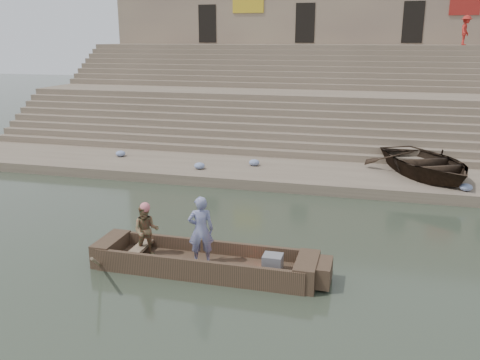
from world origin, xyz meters
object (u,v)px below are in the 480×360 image
at_px(standing_man, 201,230).
at_px(beached_rowboat, 426,163).
at_px(rowing_man, 146,231).
at_px(pedestrian, 466,30).
at_px(television, 272,263).
at_px(main_rowboat, 204,267).

height_order(standing_man, beached_rowboat, standing_man).
bearing_deg(standing_man, rowing_man, -22.77).
height_order(rowing_man, pedestrian, pedestrian).
relative_size(beached_rowboat, pedestrian, 2.97).
bearing_deg(rowing_man, television, -18.35).
height_order(main_rowboat, television, television).
distance_m(main_rowboat, rowing_man, 1.74).
bearing_deg(television, pedestrian, 72.66).
distance_m(main_rowboat, standing_man, 0.97).
xyz_separation_m(main_rowboat, beached_rowboat, (5.94, 9.41, 0.81)).
bearing_deg(beached_rowboat, television, -140.33).
xyz_separation_m(main_rowboat, pedestrian, (8.77, 22.59, 5.94)).
bearing_deg(television, beached_rowboat, 65.86).
bearing_deg(main_rowboat, beached_rowboat, 57.74).
relative_size(main_rowboat, beached_rowboat, 0.99).
height_order(rowing_man, television, rowing_man).
distance_m(standing_man, rowing_man, 1.49).
bearing_deg(main_rowboat, standing_man, 178.96).
distance_m(beached_rowboat, pedestrian, 14.42).
height_order(television, pedestrian, pedestrian).
xyz_separation_m(main_rowboat, television, (1.72, -0.00, 0.31)).
xyz_separation_m(main_rowboat, rowing_man, (-1.55, 0.04, 0.79)).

